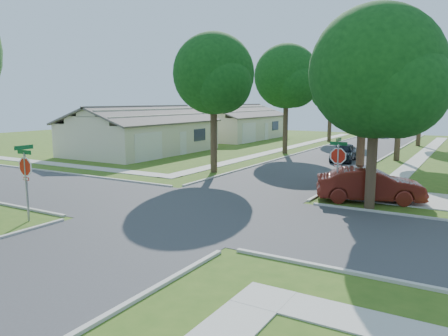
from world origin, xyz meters
TOP-DOWN VIEW (x-y plane):
  - ground at (0.00, 0.00)m, footprint 100.00×100.00m
  - road_ns at (0.00, 0.00)m, footprint 7.00×100.00m
  - sidewalk_ne at (6.10, 26.00)m, footprint 1.20×40.00m
  - sidewalk_nw at (-6.10, 26.00)m, footprint 1.20×40.00m
  - driveway at (7.90, 7.10)m, footprint 8.80×3.60m
  - stop_sign_sw at (-4.70, -4.70)m, footprint 1.05×0.80m
  - stop_sign_ne at (4.70, 4.70)m, footprint 1.05×0.80m
  - tree_e_near at (4.75, 9.01)m, footprint 4.97×4.80m
  - tree_e_mid at (4.76, 21.01)m, footprint 5.59×5.40m
  - tree_e_far at (4.75, 34.01)m, footprint 5.17×5.00m
  - tree_w_near at (-4.64, 9.01)m, footprint 5.38×5.20m
  - tree_w_mid at (-4.64, 21.01)m, footprint 5.80×5.60m
  - tree_w_far at (-4.65, 34.01)m, footprint 4.76×4.60m
  - tree_ne_corner at (6.36, 4.21)m, footprint 5.80×5.60m
  - house_nw_near at (-15.99, 15.00)m, footprint 8.42×13.60m
  - house_nw_far at (-15.99, 32.00)m, footprint 8.42×13.60m
  - car_driveway at (6.00, 5.50)m, footprint 5.08×3.23m
  - car_curb_east at (1.20, 18.53)m, footprint 2.10×4.28m
  - car_curb_west at (-1.20, 44.89)m, footprint 2.56×5.03m

SIDE VIEW (x-z plane):
  - ground at x=0.00m, z-range 0.00..0.00m
  - road_ns at x=0.00m, z-range -0.01..0.01m
  - sidewalk_ne at x=6.10m, z-range 0.00..0.04m
  - sidewalk_nw at x=-6.10m, z-range 0.00..0.04m
  - driveway at x=7.90m, z-range 0.00..0.05m
  - car_curb_west at x=-1.20m, z-range 0.00..1.40m
  - car_curb_east at x=1.20m, z-range 0.00..1.40m
  - car_driveway at x=6.00m, z-range 0.00..1.58m
  - house_nw_near at x=-15.99m, z-range -0.60..3.63m
  - house_nw_far at x=-15.99m, z-range -0.60..3.63m
  - stop_sign_sw at x=-4.70m, z-range 0.54..3.52m
  - stop_sign_ne at x=4.70m, z-range 0.54..3.52m
  - tree_w_far at x=-4.65m, z-range 1.49..9.52m
  - tree_ne_corner at x=6.36m, z-range 1.26..9.92m
  - tree_e_near at x=4.75m, z-range 1.50..9.78m
  - tree_e_far at x=4.75m, z-range 1.62..10.34m
  - tree_w_near at x=-4.64m, z-range 1.63..10.60m
  - tree_e_mid at x=4.76m, z-range 1.64..10.86m
  - tree_w_mid at x=-4.64m, z-range 1.71..11.27m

